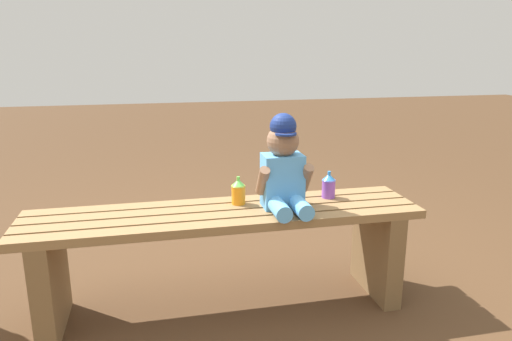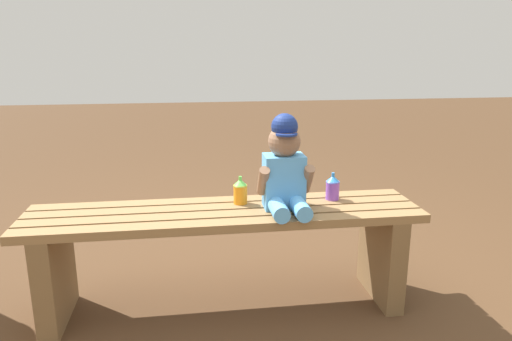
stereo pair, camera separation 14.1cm
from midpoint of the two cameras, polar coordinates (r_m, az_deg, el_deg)
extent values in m
plane|color=#4C331E|center=(2.22, -1.65, -15.99)|extent=(16.00, 16.00, 0.00)
cube|color=olive|center=(1.89, -1.25, -6.69)|extent=(1.67, 0.08, 0.04)
cube|color=olive|center=(1.98, -1.59, -5.68)|extent=(1.67, 0.08, 0.04)
cube|color=olive|center=(2.07, -1.90, -4.76)|extent=(1.67, 0.08, 0.04)
cube|color=olive|center=(2.16, -2.18, -3.91)|extent=(1.67, 0.08, 0.04)
cube|color=brown|center=(2.17, -21.21, -11.50)|extent=(0.08, 0.37, 0.42)
cube|color=brown|center=(2.30, 16.52, -9.52)|extent=(0.08, 0.37, 0.42)
cube|color=#59A5E5|center=(2.03, 5.35, -1.34)|extent=(0.17, 0.12, 0.23)
sphere|color=#8C664C|center=(1.99, 5.47, 3.46)|extent=(0.14, 0.14, 0.14)
cylinder|color=navy|center=(1.94, 5.76, 4.33)|extent=(0.09, 0.09, 0.01)
sphere|color=navy|center=(1.97, 5.52, 5.20)|extent=(0.11, 0.11, 0.11)
cylinder|color=#5DAEF0|center=(1.93, 4.82, -4.68)|extent=(0.07, 0.16, 0.07)
cylinder|color=#5DAEF0|center=(1.95, 7.40, -4.53)|extent=(0.07, 0.16, 0.07)
cylinder|color=#8C664C|center=(1.97, 2.91, -1.29)|extent=(0.04, 0.12, 0.14)
cylinder|color=#8C664C|center=(2.02, 8.15, -1.07)|extent=(0.04, 0.12, 0.14)
cylinder|color=orange|center=(2.09, 0.05, -2.88)|extent=(0.06, 0.06, 0.08)
cone|color=#66CC4C|center=(2.07, 0.05, -1.44)|extent=(0.06, 0.06, 0.03)
cylinder|color=#66CC4C|center=(2.06, 0.05, -0.96)|extent=(0.01, 0.01, 0.02)
cylinder|color=#8C4CCC|center=(2.18, 10.98, -2.35)|extent=(0.06, 0.06, 0.08)
cone|color=#338CE5|center=(2.17, 11.05, -0.98)|extent=(0.06, 0.06, 0.03)
cylinder|color=#338CE5|center=(2.16, 11.08, -0.52)|extent=(0.01, 0.01, 0.02)
camera|label=1|loc=(0.07, -87.91, 0.55)|focal=33.41mm
camera|label=2|loc=(0.07, 92.09, -0.55)|focal=33.41mm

